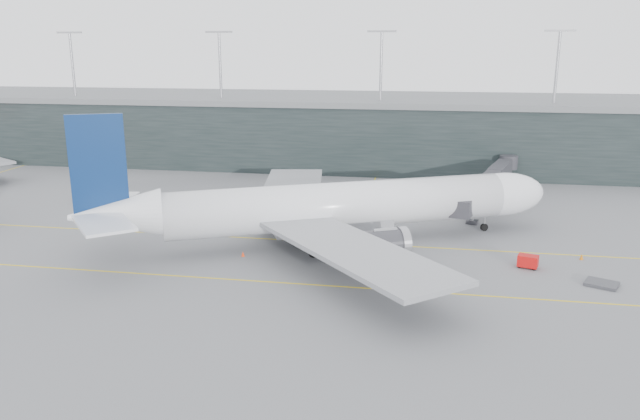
# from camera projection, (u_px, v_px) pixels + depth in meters

# --- Properties ---
(ground) EXTENTS (320.00, 320.00, 0.00)m
(ground) POSITION_uv_depth(u_px,v_px,m) (317.00, 233.00, 90.56)
(ground) COLOR #5C5C61
(ground) RESTS_ON ground
(taxiline_a) EXTENTS (160.00, 0.25, 0.02)m
(taxiline_a) POSITION_uv_depth(u_px,v_px,m) (312.00, 241.00, 86.74)
(taxiline_a) COLOR yellow
(taxiline_a) RESTS_ON ground
(taxiline_b) EXTENTS (160.00, 0.25, 0.02)m
(taxiline_b) POSITION_uv_depth(u_px,v_px,m) (286.00, 283.00, 71.51)
(taxiline_b) COLOR yellow
(taxiline_b) RESTS_ON ground
(taxiline_lead_main) EXTENTS (0.25, 60.00, 0.02)m
(taxiline_lead_main) POSITION_uv_depth(u_px,v_px,m) (365.00, 202.00, 108.77)
(taxiline_lead_main) COLOR yellow
(taxiline_lead_main) RESTS_ON ground
(terminal) EXTENTS (240.00, 36.00, 29.00)m
(terminal) POSITION_uv_depth(u_px,v_px,m) (361.00, 129.00, 143.85)
(terminal) COLOR black
(terminal) RESTS_ON ground
(main_aircraft) EXTENTS (62.89, 57.87, 18.57)m
(main_aircraft) POSITION_uv_depth(u_px,v_px,m) (336.00, 207.00, 84.56)
(main_aircraft) COLOR white
(main_aircraft) RESTS_ON ground
(jet_bridge) EXTENTS (12.65, 42.85, 5.67)m
(jet_bridge) POSITION_uv_depth(u_px,v_px,m) (480.00, 180.00, 106.05)
(jet_bridge) COLOR #2F2F35
(jet_bridge) RESTS_ON ground
(gse_cart) EXTENTS (2.71, 2.14, 1.61)m
(gse_cart) POSITION_uv_depth(u_px,v_px,m) (528.00, 261.00, 76.16)
(gse_cart) COLOR #BA0E0D
(gse_cart) RESTS_ON ground
(baggage_dolly) EXTENTS (4.27, 3.93, 0.34)m
(baggage_dolly) POSITION_uv_depth(u_px,v_px,m) (602.00, 284.00, 70.77)
(baggage_dolly) COLOR #37373C
(baggage_dolly) RESTS_ON ground
(uld_a) EXTENTS (2.20, 1.83, 1.86)m
(uld_a) POSITION_uv_depth(u_px,v_px,m) (303.00, 207.00, 101.52)
(uld_a) COLOR #38383D
(uld_a) RESTS_ON ground
(uld_b) EXTENTS (2.53, 2.24, 1.93)m
(uld_b) POSITION_uv_depth(u_px,v_px,m) (317.00, 208.00, 100.46)
(uld_b) COLOR #38383D
(uld_b) RESTS_ON ground
(uld_c) EXTENTS (2.41, 2.12, 1.86)m
(uld_c) POSITION_uv_depth(u_px,v_px,m) (332.00, 209.00, 99.84)
(uld_c) COLOR #38383D
(uld_c) RESTS_ON ground
(cone_nose) EXTENTS (0.48, 0.48, 0.77)m
(cone_nose) POSITION_uv_depth(u_px,v_px,m) (582.00, 257.00, 79.24)
(cone_nose) COLOR #CA650B
(cone_nose) RESTS_ON ground
(cone_wing_stbd) EXTENTS (0.44, 0.44, 0.71)m
(cone_wing_stbd) POSITION_uv_depth(u_px,v_px,m) (371.00, 281.00, 71.13)
(cone_wing_stbd) COLOR orange
(cone_wing_stbd) RESTS_ON ground
(cone_wing_port) EXTENTS (0.50, 0.50, 0.80)m
(cone_wing_port) POSITION_uv_depth(u_px,v_px,m) (380.00, 213.00, 99.80)
(cone_wing_port) COLOR red
(cone_wing_port) RESTS_ON ground
(cone_tail) EXTENTS (0.43, 0.43, 0.69)m
(cone_tail) POSITION_uv_depth(u_px,v_px,m) (243.00, 254.00, 80.46)
(cone_tail) COLOR #FD3D0E
(cone_tail) RESTS_ON ground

